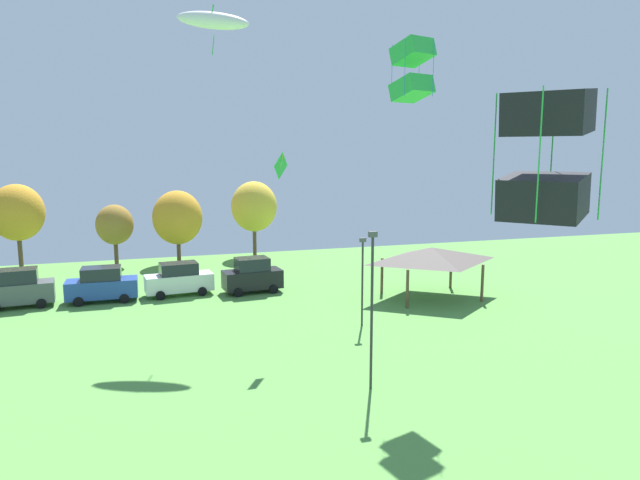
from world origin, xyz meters
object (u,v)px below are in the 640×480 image
(park_pavilion, at_px, (431,255))
(treeline_tree_2, at_px, (115,225))
(parked_car_third_from_left, at_px, (179,279))
(treeline_tree_4, at_px, (254,207))
(treeline_tree_3, at_px, (178,218))
(parked_car_rightmost_in_row, at_px, (252,275))
(light_post_1, at_px, (362,276))
(parked_car_leftmost, at_px, (19,289))
(treeline_tree_1, at_px, (17,213))
(kite_flying_3, at_px, (412,70))
(parked_car_second_from_left, at_px, (102,285))
(kite_flying_2, at_px, (281,166))
(light_post_0, at_px, (372,303))
(kite_flying_5, at_px, (212,20))
(kite_flying_9, at_px, (546,155))

(park_pavilion, xyz_separation_m, treeline_tree_2, (-21.73, 18.44, 0.65))
(parked_car_third_from_left, distance_m, treeline_tree_4, 16.18)
(treeline_tree_3, bearing_deg, parked_car_rightmost_in_row, -70.32)
(light_post_1, bearing_deg, park_pavilion, 34.09)
(light_post_1, distance_m, treeline_tree_4, 24.37)
(parked_car_leftmost, relative_size, treeline_tree_1, 0.59)
(kite_flying_3, xyz_separation_m, parked_car_second_from_left, (-15.11, 16.30, -12.75))
(kite_flying_2, height_order, light_post_0, kite_flying_2)
(kite_flying_2, relative_size, parked_car_rightmost_in_row, 0.33)
(parked_car_rightmost_in_row, bearing_deg, light_post_0, -89.95)
(kite_flying_2, relative_size, light_post_1, 0.27)
(park_pavilion, bearing_deg, kite_flying_3, -123.43)
(parked_car_rightmost_in_row, height_order, treeline_tree_2, treeline_tree_2)
(kite_flying_2, height_order, kite_flying_3, kite_flying_3)
(parked_car_third_from_left, bearing_deg, parked_car_rightmost_in_row, -14.35)
(parked_car_leftmost, distance_m, treeline_tree_3, 16.57)
(treeline_tree_2, relative_size, treeline_tree_3, 0.82)
(kite_flying_2, distance_m, park_pavilion, 14.84)
(park_pavilion, height_order, treeline_tree_3, treeline_tree_3)
(parked_car_leftmost, xyz_separation_m, parked_car_second_from_left, (5.18, -0.11, -0.07))
(parked_car_third_from_left, distance_m, treeline_tree_2, 13.63)
(treeline_tree_3, height_order, treeline_tree_4, treeline_tree_4)
(kite_flying_5, relative_size, park_pavilion, 0.63)
(light_post_0, xyz_separation_m, treeline_tree_4, (1.08, 32.82, 1.03))
(parked_car_second_from_left, relative_size, light_post_0, 0.67)
(park_pavilion, distance_m, treeline_tree_2, 28.51)
(kite_flying_5, distance_m, park_pavilion, 20.93)
(parked_car_third_from_left, xyz_separation_m, light_post_0, (6.97, -19.30, 2.71))
(kite_flying_3, distance_m, treeline_tree_2, 34.15)
(treeline_tree_1, relative_size, treeline_tree_2, 1.36)
(kite_flying_9, bearing_deg, park_pavilion, 64.44)
(kite_flying_9, xyz_separation_m, treeline_tree_3, (-2.71, 46.13, -5.95))
(park_pavilion, bearing_deg, treeline_tree_3, 132.52)
(park_pavilion, relative_size, treeline_tree_1, 0.97)
(kite_flying_9, xyz_separation_m, parked_car_second_from_left, (-8.57, 34.03, -9.03))
(kite_flying_9, distance_m, parked_car_leftmost, 37.88)
(kite_flying_9, distance_m, treeline_tree_3, 46.59)
(kite_flying_9, relative_size, treeline_tree_1, 0.25)
(light_post_0, height_order, treeline_tree_1, treeline_tree_1)
(treeline_tree_4, bearing_deg, park_pavilion, -65.39)
(parked_car_leftmost, bearing_deg, parked_car_second_from_left, -7.21)
(kite_flying_5, height_order, light_post_0, kite_flying_5)
(light_post_1, xyz_separation_m, treeline_tree_3, (-9.23, 22.53, 1.24))
(light_post_1, relative_size, treeline_tree_4, 0.72)
(light_post_0, bearing_deg, kite_flying_5, 108.70)
(kite_flying_2, height_order, light_post_1, kite_flying_2)
(parked_car_rightmost_in_row, height_order, treeline_tree_4, treeline_tree_4)
(kite_flying_3, relative_size, light_post_1, 0.54)
(kite_flying_3, relative_size, kite_flying_9, 1.51)
(park_pavilion, distance_m, light_post_0, 16.71)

